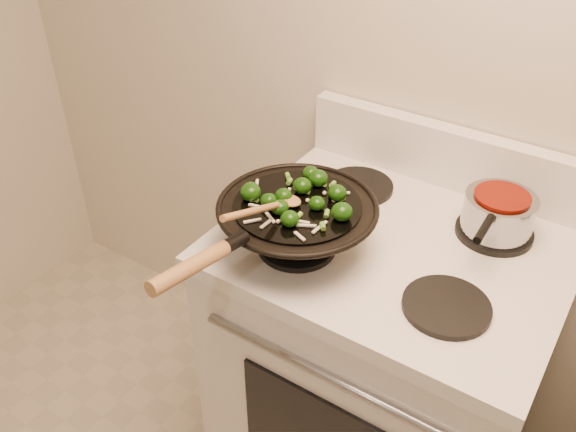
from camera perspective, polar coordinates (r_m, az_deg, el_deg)
The scene contains 5 objects.
stove at distance 1.75m, azimuth 8.62°, elevation -13.91°, with size 0.78×0.67×1.08m.
wok at distance 1.35m, azimuth 0.75°, elevation -0.65°, with size 0.36×0.59×0.17m.
stirfry at distance 1.33m, azimuth 0.85°, elevation 1.92°, with size 0.26×0.25×0.04m.
wooden_spoon at distance 1.26m, azimuth -1.55°, elevation 0.97°, with size 0.06×0.25×0.10m.
saucepan at distance 1.48m, azimuth 19.09°, elevation 0.26°, with size 0.16×0.26×0.10m.
Camera 1 is at (0.28, 0.10, 1.79)m, focal length 38.00 mm.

